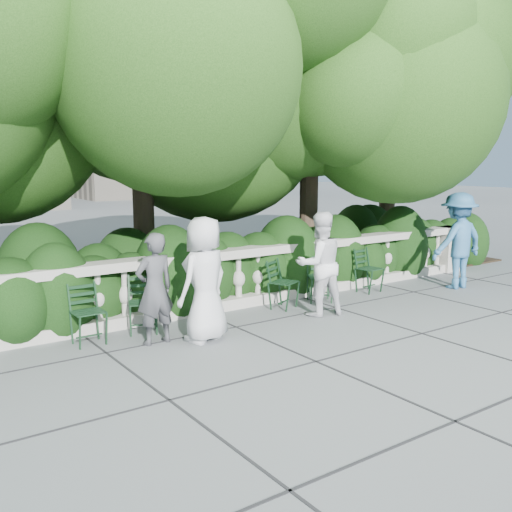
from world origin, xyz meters
TOP-DOWN VIEW (x-y plane):
  - ground at (0.00, 0.00)m, footprint 90.00×90.00m
  - balustrade at (0.00, 1.80)m, footprint 12.00×0.44m
  - shrub_hedge at (0.00, 3.00)m, footprint 15.00×2.60m
  - tree_canopy at (0.69, 3.19)m, footprint 15.04×6.52m
  - chair_a at (-1.79, 1.20)m, footprint 0.59×0.61m
  - chair_b at (-2.55, 1.13)m, footprint 0.45×0.49m
  - chair_c at (1.48, 1.14)m, footprint 0.62×0.63m
  - chair_d at (0.81, 1.13)m, footprint 0.60×0.62m
  - chair_e at (2.83, 1.16)m, footprint 0.49×0.53m
  - chair_f at (1.68, 1.25)m, footprint 0.58×0.60m
  - person_businessman at (-1.18, 0.53)m, footprint 0.97×0.79m
  - person_woman_grey at (-1.80, 0.80)m, footprint 0.58×0.40m
  - person_casual_man at (0.98, 0.64)m, footprint 0.93×0.80m
  - person_older_blue at (4.47, 0.59)m, footprint 1.25×0.79m

SIDE VIEW (x-z plane):
  - ground at x=0.00m, z-range 0.00..0.00m
  - shrub_hedge at x=0.00m, z-range -0.85..0.85m
  - chair_a at x=-1.79m, z-range -0.42..0.42m
  - chair_b at x=-2.55m, z-range -0.42..0.42m
  - chair_c at x=1.48m, z-range -0.42..0.42m
  - chair_d at x=0.81m, z-range -0.42..0.42m
  - chair_e at x=2.83m, z-range -0.42..0.42m
  - chair_f at x=1.68m, z-range -0.42..0.42m
  - balustrade at x=0.00m, z-range -0.01..0.99m
  - person_woman_grey at x=-1.80m, z-range 0.00..1.51m
  - person_casual_man at x=0.98m, z-range 0.00..1.66m
  - person_businessman at x=-1.18m, z-range 0.00..1.71m
  - person_older_blue at x=4.47m, z-range 0.00..1.85m
  - tree_canopy at x=0.69m, z-range 0.57..7.35m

